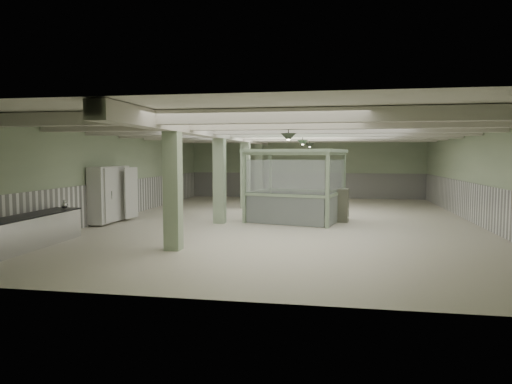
% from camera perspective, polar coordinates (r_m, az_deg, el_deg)
% --- Properties ---
extents(floor, '(20.00, 20.00, 0.00)m').
position_cam_1_polar(floor, '(17.89, 4.06, -3.62)').
color(floor, silver).
rests_on(floor, ground).
extents(ceiling, '(14.00, 20.00, 0.02)m').
position_cam_1_polar(ceiling, '(17.74, 4.12, 7.97)').
color(ceiling, white).
rests_on(ceiling, wall_back).
extents(wall_back, '(14.00, 0.02, 3.60)m').
position_cam_1_polar(wall_back, '(27.69, 6.19, 3.00)').
color(wall_back, '#A1B38F').
rests_on(wall_back, floor).
extents(wall_front, '(14.00, 0.02, 3.60)m').
position_cam_1_polar(wall_front, '(7.86, -3.34, -0.87)').
color(wall_front, '#A1B38F').
rests_on(wall_front, floor).
extents(wall_left, '(0.02, 20.00, 3.60)m').
position_cam_1_polar(wall_left, '(19.71, -16.62, 2.21)').
color(wall_left, '#A1B38F').
rests_on(wall_left, floor).
extents(wall_right, '(0.02, 20.00, 3.60)m').
position_cam_1_polar(wall_right, '(18.39, 26.36, 1.77)').
color(wall_right, '#A1B38F').
rests_on(wall_right, floor).
extents(wainscot_left, '(0.05, 19.90, 1.50)m').
position_cam_1_polar(wainscot_left, '(19.76, -16.49, -0.83)').
color(wainscot_left, white).
rests_on(wainscot_left, floor).
extents(wainscot_right, '(0.05, 19.90, 1.50)m').
position_cam_1_polar(wainscot_right, '(18.45, 26.17, -1.48)').
color(wainscot_right, white).
rests_on(wainscot_right, floor).
extents(wainscot_back, '(13.90, 0.05, 1.50)m').
position_cam_1_polar(wainscot_back, '(27.71, 6.17, 0.82)').
color(wainscot_back, white).
rests_on(wainscot_back, floor).
extents(girder, '(0.45, 19.90, 0.40)m').
position_cam_1_polar(girder, '(18.15, -3.82, 7.19)').
color(girder, beige).
rests_on(girder, ceiling).
extents(beam_a, '(13.90, 0.35, 0.32)m').
position_cam_1_polar(beam_a, '(10.31, -0.15, 9.44)').
color(beam_a, beige).
rests_on(beam_a, ceiling).
extents(beam_b, '(13.90, 0.35, 0.32)m').
position_cam_1_polar(beam_b, '(12.78, 1.83, 8.50)').
color(beam_b, beige).
rests_on(beam_b, ceiling).
extents(beam_c, '(13.90, 0.35, 0.32)m').
position_cam_1_polar(beam_c, '(15.25, 3.16, 7.85)').
color(beam_c, beige).
rests_on(beam_c, ceiling).
extents(beam_d, '(13.90, 0.35, 0.32)m').
position_cam_1_polar(beam_d, '(17.73, 4.12, 7.38)').
color(beam_d, beige).
rests_on(beam_d, ceiling).
extents(beam_e, '(13.90, 0.35, 0.32)m').
position_cam_1_polar(beam_e, '(20.22, 4.84, 7.03)').
color(beam_e, beige).
rests_on(beam_e, ceiling).
extents(beam_f, '(13.90, 0.35, 0.32)m').
position_cam_1_polar(beam_f, '(22.71, 5.40, 6.75)').
color(beam_f, beige).
rests_on(beam_f, ceiling).
extents(beam_g, '(13.90, 0.35, 0.32)m').
position_cam_1_polar(beam_g, '(25.20, 5.85, 6.53)').
color(beam_g, beige).
rests_on(beam_g, ceiling).
extents(column_a, '(0.42, 0.42, 3.60)m').
position_cam_1_polar(column_a, '(12.41, -10.36, 1.06)').
color(column_a, '#99AF8D').
rests_on(column_a, floor).
extents(column_b, '(0.42, 0.42, 3.60)m').
position_cam_1_polar(column_b, '(17.18, -4.58, 2.07)').
color(column_b, '#99AF8D').
rests_on(column_b, floor).
extents(column_c, '(0.42, 0.42, 3.60)m').
position_cam_1_polar(column_c, '(22.05, -1.33, 2.63)').
color(column_c, '#99AF8D').
rests_on(column_c, floor).
extents(column_d, '(0.42, 0.42, 3.60)m').
position_cam_1_polar(column_d, '(25.99, 0.39, 2.92)').
color(column_d, '#99AF8D').
rests_on(column_d, floor).
extents(pendant_front, '(0.44, 0.44, 0.22)m').
position_cam_1_polar(pendant_front, '(12.70, 4.07, 6.84)').
color(pendant_front, '#2D392B').
rests_on(pendant_front, ceiling).
extents(pendant_mid, '(0.44, 0.44, 0.22)m').
position_cam_1_polar(pendant_mid, '(18.17, 5.85, 6.14)').
color(pendant_mid, '#2D392B').
rests_on(pendant_mid, ceiling).
extents(pendant_back, '(0.44, 0.44, 0.22)m').
position_cam_1_polar(pendant_back, '(23.16, 6.73, 5.78)').
color(pendant_back, '#2D392B').
rests_on(pendant_back, ceiling).
extents(prep_counter, '(0.88, 5.01, 0.91)m').
position_cam_1_polar(prep_counter, '(13.66, -27.97, -4.74)').
color(prep_counter, '#BABABF').
rests_on(prep_counter, floor).
extents(pitcher_near, '(0.23, 0.25, 0.28)m').
position_cam_1_polar(pitcher_near, '(15.29, -22.85, -1.45)').
color(pitcher_near, '#BABABF').
rests_on(pitcher_near, prep_counter).
extents(walkin_cooler, '(0.81, 2.27, 2.08)m').
position_cam_1_polar(walkin_cooler, '(18.15, -17.76, -0.40)').
color(walkin_cooler, silver).
rests_on(walkin_cooler, floor).
extents(guard_booth, '(4.01, 3.61, 2.78)m').
position_cam_1_polar(guard_booth, '(17.79, 4.99, 2.34)').
color(guard_booth, gray).
rests_on(guard_booth, floor).
extents(filing_cabinet, '(0.48, 0.63, 1.28)m').
position_cam_1_polar(filing_cabinet, '(17.85, 10.80, -1.64)').
color(filing_cabinet, '#616352').
rests_on(filing_cabinet, floor).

